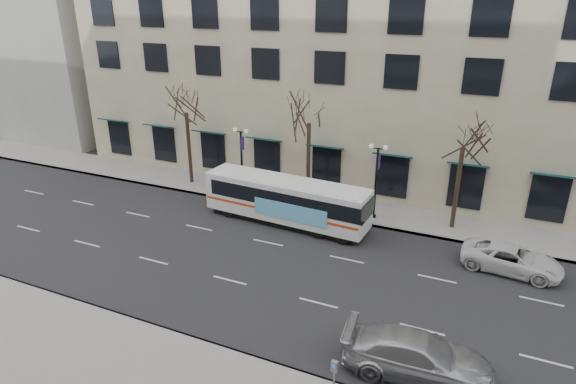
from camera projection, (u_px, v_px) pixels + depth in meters
The scene contains 12 objects.
ground at pixel (250, 260), 27.36m from camera, with size 160.00×160.00×0.00m, color black.
sidewalk_far at pixel (376, 213), 33.07m from camera, with size 80.00×4.00×0.15m, color gray.
building_hotel at pixel (341, 21), 41.36m from camera, with size 40.00×20.00×24.00m, color tan.
tree_far_left at pixel (185, 100), 36.05m from camera, with size 3.60×3.60×8.34m.
tree_far_mid at pixel (309, 109), 32.21m from camera, with size 3.60×3.60×8.55m.
tree_far_right at pixel (465, 132), 28.63m from camera, with size 3.60×3.60×8.06m.
lamp_post_left at pixel (242, 159), 35.07m from camera, with size 1.22×0.45×5.21m.
lamp_post_right at pixel (376, 178), 31.31m from camera, with size 1.22×0.45×5.21m.
city_bus at pixel (287, 200), 31.28m from camera, with size 11.24×3.15×3.01m.
silver_car at pixel (418, 356), 18.85m from camera, with size 2.39×5.87×1.70m, color #B2B3BA.
white_pickup at pixel (512, 259), 26.07m from camera, with size 2.39×5.18×1.44m, color silver.
pay_station at pixel (335, 368), 17.98m from camera, with size 0.27×0.20×1.19m.
Camera 1 is at (11.67, -20.95, 13.91)m, focal length 30.00 mm.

